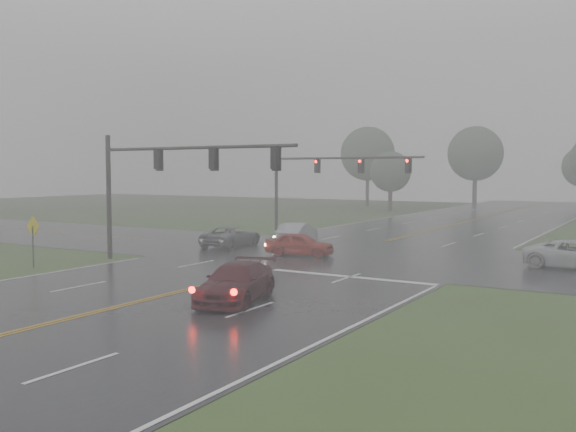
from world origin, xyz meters
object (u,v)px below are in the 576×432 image
Objects in this scene: sedan_maroon at (236,302)px; sedan_red at (300,256)px; car_grey at (231,247)px; signal_gantry_near at (160,172)px; signal_gantry_far at (319,174)px; sedan_silver at (297,246)px.

sedan_maroon is 13.56m from sedan_red.
car_grey is 0.39× the size of signal_gantry_near.
sedan_maroon is at bearing -68.75° from signal_gantry_far.
sedan_red is at bearing 109.64° from sedan_silver.
sedan_silver is (-7.36, 17.34, 0.00)m from sedan_maroon.
signal_gantry_near is at bearing -90.12° from signal_gantry_far.
signal_gantry_near is (1.20, -8.19, 4.97)m from car_grey.
sedan_silver is at bearing 97.61° from sedan_maroon.
car_grey is at bearing 28.80° from sedan_silver.
car_grey is 0.39× the size of signal_gantry_far.
car_grey is at bearing 98.34° from signal_gantry_near.
sedan_maroon is 12.39m from signal_gantry_near.
sedan_red is 13.44m from signal_gantry_far.
sedan_red is 0.32× the size of signal_gantry_far.
signal_gantry_far reaches higher than sedan_silver.
sedan_silver is at bearing -142.75° from car_grey.
sedan_maroon is 26.54m from signal_gantry_far.
signal_gantry_far is at bearing -85.69° from sedan_silver.
sedan_red is at bearing 52.79° from signal_gantry_near.
signal_gantry_far is at bearing 10.39° from sedan_red.
signal_gantry_near is at bearing 131.38° from sedan_maroon.
sedan_red is 0.83× the size of car_grey.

